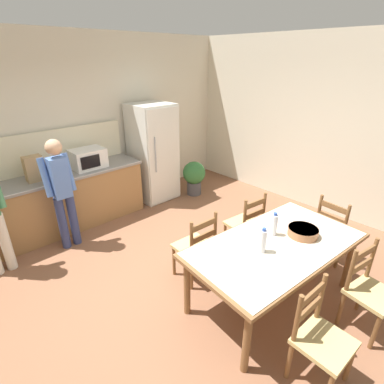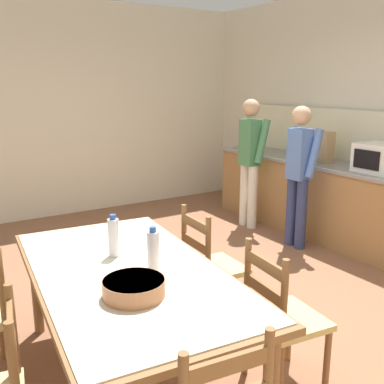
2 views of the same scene
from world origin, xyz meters
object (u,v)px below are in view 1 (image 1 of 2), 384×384
Objects in this scene: chair_head_end at (334,229)px; potted_plant at (194,176)px; paper_bag at (34,169)px; bottle_near_centre at (263,241)px; chair_side_far_left at (196,247)px; chair_side_far_right at (246,224)px; microwave at (88,158)px; person_at_counter at (62,189)px; refrigerator at (153,153)px; dining_table at (276,249)px; chair_side_near_right at (369,291)px; bottle_off_centre at (274,225)px; chair_side_near_left at (320,339)px; serving_bowl at (303,231)px.

potted_plant is (0.08, 2.77, -0.06)m from chair_head_end.
paper_bag is 3.28m from bottle_near_centre.
chair_side_far_left is 1.00× the size of chair_side_far_right.
person_at_counter reaches higher than microwave.
refrigerator reaches higher than bottle_near_centre.
potted_plant is (1.33, 2.66, -0.29)m from dining_table.
chair_side_near_right reaches higher than potted_plant.
chair_side_near_left is at bearing -124.77° from bottle_off_centre.
refrigerator is 2.52m from chair_side_far_left.
chair_side_near_right reaches higher than dining_table.
person_at_counter is at bearing 119.56° from serving_bowl.
microwave is (-1.24, 0.02, 0.17)m from refrigerator.
bottle_off_centre is 0.32m from serving_bowl.
chair_side_far_right is (0.17, 0.87, -0.36)m from serving_bowl.
chair_side_near_right is (0.87, -0.08, 0.00)m from chair_side_near_left.
microwave is 0.80m from paper_bag.
serving_bowl is 0.35× the size of chair_side_far_right.
chair_side_near_left reaches higher than potted_plant.
chair_side_near_left is at bearing -89.34° from microwave.
microwave is 3.92m from chair_side_near_left.
paper_bag is 0.40× the size of chair_side_near_left.
chair_side_near_right and chair_side_far_right have the same top height.
bottle_off_centre is at bearing -77.59° from microwave.
bottle_off_centre is 0.30× the size of chair_side_near_left.
dining_table is at bearing 123.39° from chair_side_near_right.
chair_side_far_left is 0.58× the size of person_at_counter.
bottle_off_centre is 0.30× the size of chair_side_near_right.
refrigerator is at bearing 83.46° from serving_bowl.
microwave is 3.10m from bottle_near_centre.
chair_side_far_left is (0.99, -2.26, -0.64)m from paper_bag.
chair_side_far_right is (1.85, -2.33, -0.64)m from paper_bag.
serving_bowl is 0.35× the size of chair_side_far_left.
chair_side_near_right is at bearing -105.46° from potted_plant.
serving_bowl is at bearing -74.71° from microwave.
serving_bowl is at bearing -150.44° from person_at_counter.
chair_side_far_right is (-0.19, -2.32, -0.44)m from refrigerator.
dining_table is at bearing 90.97° from chair_head_end.
paper_bag is at bearing 113.52° from dining_table.
bottle_near_centre is at bearing 90.97° from chair_head_end.
bottle_off_centre is at bearing 134.37° from serving_bowl.
chair_side_near_left is 1.87m from chair_head_end.
paper_bag reaches higher than potted_plant.
chair_side_far_left is 0.86m from chair_side_far_right.
bottle_near_centre is 0.30× the size of chair_side_far_left.
serving_bowl is at bearing -45.63° from bottle_off_centre.
person_at_counter is at bearing 104.09° from chair_side_near_left.
bottle_near_centre is 2.74m from person_at_counter.
bottle_near_centre is 0.93m from chair_side_near_left.
chair_side_near_left is 0.58× the size of person_at_counter.
bottle_near_centre reaches higher than dining_table.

